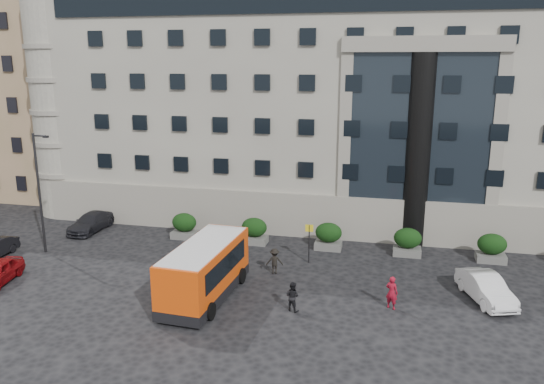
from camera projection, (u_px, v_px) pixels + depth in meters
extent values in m
plane|color=black|center=(199.00, 287.00, 30.09)|extent=(120.00, 120.00, 0.00)
cube|color=gray|center=(345.00, 100.00, 47.42)|extent=(44.00, 24.00, 18.00)
cylinder|color=black|center=(418.00, 152.00, 35.67)|extent=(1.80, 1.80, 13.00)
cube|color=#937B55|center=(36.00, 86.00, 51.72)|extent=(14.00, 14.00, 20.00)
cube|color=#766345|center=(103.00, 71.00, 69.15)|extent=(13.00, 13.00, 22.00)
cube|color=#61615E|center=(185.00, 235.00, 38.26)|extent=(1.80, 1.20, 0.50)
ellipsoid|color=black|center=(184.00, 222.00, 38.04)|extent=(1.80, 1.26, 1.34)
cube|color=#61615E|center=(254.00, 240.00, 37.15)|extent=(1.80, 1.20, 0.50)
ellipsoid|color=black|center=(254.00, 227.00, 36.92)|extent=(1.80, 1.26, 1.34)
cube|color=#61615E|center=(328.00, 245.00, 36.03)|extent=(1.80, 1.20, 0.50)
ellipsoid|color=black|center=(329.00, 233.00, 35.81)|extent=(1.80, 1.26, 1.34)
cube|color=#61615E|center=(407.00, 251.00, 34.91)|extent=(1.80, 1.20, 0.50)
ellipsoid|color=black|center=(408.00, 238.00, 34.69)|extent=(1.80, 1.26, 1.34)
cube|color=#61615E|center=(491.00, 258.00, 33.80)|extent=(1.80, 1.20, 0.50)
ellipsoid|color=black|center=(492.00, 244.00, 33.57)|extent=(1.80, 1.26, 1.34)
cylinder|color=#262628|center=(40.00, 194.00, 34.52)|extent=(0.16, 0.16, 8.00)
cylinder|color=#262628|center=(39.00, 136.00, 33.49)|extent=(0.90, 0.12, 0.12)
cube|color=black|center=(46.00, 137.00, 33.41)|extent=(0.35, 0.18, 0.14)
cylinder|color=#262628|center=(309.00, 244.00, 33.33)|extent=(0.08, 0.08, 2.50)
cube|color=yellow|center=(309.00, 228.00, 33.08)|extent=(0.50, 0.06, 0.45)
cube|color=#E8470A|center=(205.00, 267.00, 28.32)|extent=(2.90, 7.33, 2.43)
cube|color=black|center=(206.00, 290.00, 28.64)|extent=(2.94, 7.37, 0.55)
cube|color=black|center=(205.00, 263.00, 28.26)|extent=(2.86, 5.75, 1.08)
cube|color=silver|center=(204.00, 246.00, 28.04)|extent=(2.75, 6.96, 0.18)
cylinder|color=black|center=(165.00, 305.00, 26.83)|extent=(0.33, 0.92, 0.90)
cylinder|color=black|center=(210.00, 311.00, 26.16)|extent=(0.33, 0.92, 0.90)
cylinder|color=black|center=(202.00, 271.00, 31.12)|extent=(0.33, 0.92, 0.90)
cylinder|color=black|center=(241.00, 276.00, 30.45)|extent=(0.33, 0.92, 0.90)
cube|color=maroon|center=(104.00, 184.00, 48.87)|extent=(2.38, 3.41, 2.23)
cube|color=maroon|center=(94.00, 194.00, 46.72)|extent=(2.10, 1.63, 1.51)
cube|color=black|center=(90.00, 192.00, 46.05)|extent=(1.69, 0.30, 0.71)
cylinder|color=black|center=(84.00, 200.00, 47.08)|extent=(0.31, 0.77, 0.75)
cylinder|color=black|center=(105.00, 201.00, 46.86)|extent=(0.31, 0.77, 0.75)
cylinder|color=black|center=(98.00, 192.00, 49.91)|extent=(0.31, 0.77, 0.75)
cylinder|color=black|center=(118.00, 193.00, 49.69)|extent=(0.31, 0.77, 0.75)
imported|color=black|center=(91.00, 222.00, 39.80)|extent=(2.00, 4.59, 1.32)
imported|color=black|center=(72.00, 198.00, 46.68)|extent=(2.72, 5.13, 1.37)
imported|color=white|center=(486.00, 288.00, 28.19)|extent=(2.85, 4.61, 1.43)
imported|color=maroon|center=(392.00, 293.00, 27.26)|extent=(0.76, 0.65, 1.77)
imported|color=black|center=(292.00, 296.00, 27.05)|extent=(0.93, 0.83, 1.57)
imported|color=black|center=(275.00, 261.00, 31.77)|extent=(1.12, 0.80, 1.58)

